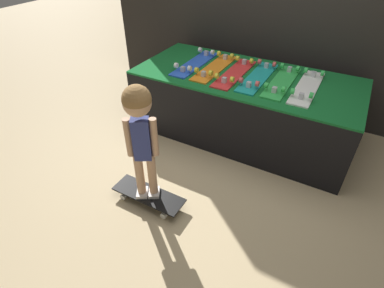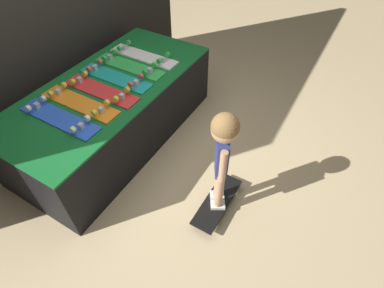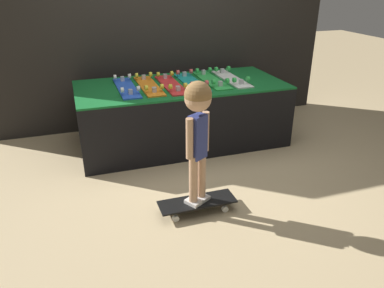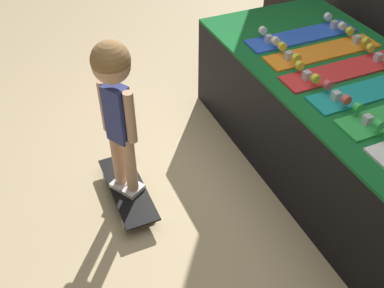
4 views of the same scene
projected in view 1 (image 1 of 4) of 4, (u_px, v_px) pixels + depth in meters
ground_plane at (214, 166)px, 2.97m from camera, size 16.00×16.00×0.00m
display_rack at (243, 105)px, 3.24m from camera, size 2.26×1.04×0.69m
skateboard_blue_on_rack at (195, 63)px, 3.26m from camera, size 0.19×0.80×0.09m
skateboard_orange_on_rack at (215, 67)px, 3.17m from camera, size 0.19×0.80×0.09m
skateboard_red_on_rack at (235, 73)px, 3.05m from camera, size 0.19×0.80×0.09m
skateboard_teal_on_rack at (258, 76)px, 2.98m from camera, size 0.19×0.80×0.09m
skateboard_green_on_rack at (282, 81)px, 2.89m from camera, size 0.19×0.80×0.09m
skateboard_white_on_rack at (307, 87)px, 2.80m from camera, size 0.19×0.80×0.09m
skateboard_on_floor at (149, 195)px, 2.55m from camera, size 0.64×0.21×0.09m
child at (140, 124)px, 2.12m from camera, size 0.23×0.21×1.00m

